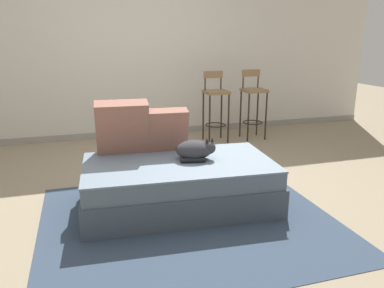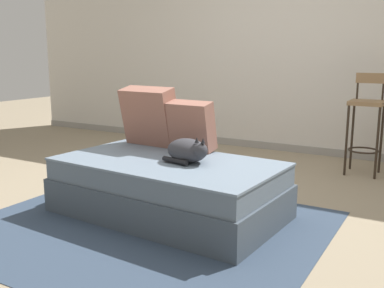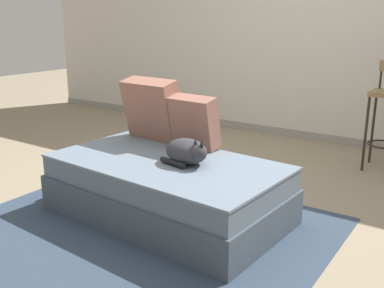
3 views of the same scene
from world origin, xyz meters
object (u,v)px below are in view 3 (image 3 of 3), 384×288
Objects in this scene: couch at (167,188)px; cat at (187,151)px; throw_pillow_corner at (152,109)px; throw_pillow_middle at (193,122)px.

couch is 4.71× the size of cat.
throw_pillow_corner is 1.23× the size of throw_pillow_middle.
throw_pillow_corner is 0.42m from throw_pillow_middle.
throw_pillow_corner is at bearing 137.67° from couch.
cat is (0.59, -0.37, -0.16)m from throw_pillow_corner.
cat is at bearing 9.75° from couch.
couch is 0.55m from throw_pillow_middle.
couch is 3.44× the size of throw_pillow_corner.
throw_pillow_corner is at bearing 176.18° from throw_pillow_middle.
cat reaches higher than couch.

